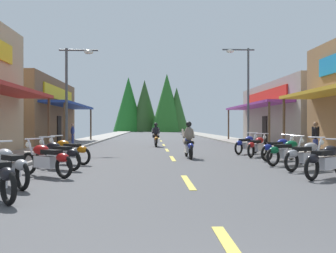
# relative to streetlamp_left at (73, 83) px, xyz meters

# --- Properties ---
(ground) EXTENTS (10.22, 96.98, 0.10)m
(ground) POSITION_rel_streetlamp_left_xyz_m (5.16, 14.62, -3.76)
(ground) COLOR #4C4C4F
(sidewalk_left) EXTENTS (2.76, 96.98, 0.12)m
(sidewalk_left) POSITION_rel_streetlamp_left_xyz_m (-1.32, 14.62, -3.65)
(sidewalk_left) COLOR #9E9991
(sidewalk_left) RESTS_ON ground
(sidewalk_right) EXTENTS (2.76, 96.98, 0.12)m
(sidewalk_right) POSITION_rel_streetlamp_left_xyz_m (11.65, 14.62, -3.65)
(sidewalk_right) COLOR gray
(sidewalk_right) RESTS_ON ground
(centerline_dashes) EXTENTS (0.16, 72.44, 0.01)m
(centerline_dashes) POSITION_rel_streetlamp_left_xyz_m (5.16, 17.01, -3.70)
(centerline_dashes) COLOR #E0C64C
(centerline_dashes) RESTS_ON ground
(storefront_left_far) EXTENTS (8.09, 11.82, 4.83)m
(storefront_left_far) POSITION_rel_streetlamp_left_xyz_m (-5.80, 8.00, -1.29)
(storefront_left_far) COLOR brown
(storefront_left_far) RESTS_ON ground
(storefront_right_far) EXTENTS (8.09, 13.75, 4.61)m
(storefront_right_far) POSITION_rel_streetlamp_left_xyz_m (16.13, 7.77, -1.39)
(storefront_right_far) COLOR gray
(storefront_right_far) RESTS_ON ground
(streetlamp_left) EXTENTS (2.12, 0.30, 5.61)m
(streetlamp_left) POSITION_rel_streetlamp_left_xyz_m (0.00, 0.00, 0.00)
(streetlamp_left) COLOR #474C51
(streetlamp_left) RESTS_ON ground
(streetlamp_right) EXTENTS (2.12, 0.30, 6.48)m
(streetlamp_right) POSITION_rel_streetlamp_left_xyz_m (10.36, 3.79, 0.49)
(streetlamp_right) COLOR #474C51
(streetlamp_right) RESTS_ON ground
(motorcycle_parked_right_1) EXTENTS (1.78, 1.36, 1.04)m
(motorcycle_parked_right_1) POSITION_rel_streetlamp_left_xyz_m (8.90, -11.02, -3.22)
(motorcycle_parked_right_1) COLOR black
(motorcycle_parked_right_1) RESTS_ON ground
(motorcycle_parked_right_2) EXTENTS (1.87, 1.22, 1.04)m
(motorcycle_parked_right_2) POSITION_rel_streetlamp_left_xyz_m (9.08, -9.31, -3.22)
(motorcycle_parked_right_2) COLOR black
(motorcycle_parked_right_2) RESTS_ON ground
(motorcycle_parked_right_3) EXTENTS (1.89, 1.17, 1.04)m
(motorcycle_parked_right_3) POSITION_rel_streetlamp_left_xyz_m (9.04, -7.75, -3.22)
(motorcycle_parked_right_3) COLOR black
(motorcycle_parked_right_3) RESTS_ON ground
(motorcycle_parked_right_4) EXTENTS (1.87, 1.22, 1.04)m
(motorcycle_parked_right_4) POSITION_rel_streetlamp_left_xyz_m (9.35, -6.04, -3.22)
(motorcycle_parked_right_4) COLOR black
(motorcycle_parked_right_4) RESTS_ON ground
(motorcycle_parked_right_5) EXTENTS (1.41, 1.74, 1.04)m
(motorcycle_parked_right_5) POSITION_rel_streetlamp_left_xyz_m (9.02, -4.15, -3.22)
(motorcycle_parked_right_5) COLOR black
(motorcycle_parked_right_5) RESTS_ON ground
(motorcycle_parked_right_6) EXTENTS (1.62, 1.54, 1.04)m
(motorcycle_parked_right_6) POSITION_rel_streetlamp_left_xyz_m (8.96, -2.52, -3.22)
(motorcycle_parked_right_6) COLOR black
(motorcycle_parked_right_6) RESTS_ON ground
(motorcycle_parked_left_1) EXTENTS (1.51, 1.65, 1.04)m
(motorcycle_parked_left_1) POSITION_rel_streetlamp_left_xyz_m (1.02, -12.07, -3.22)
(motorcycle_parked_left_1) COLOR black
(motorcycle_parked_left_1) RESTS_ON ground
(motorcycle_parked_left_2) EXTENTS (1.76, 1.38, 1.04)m
(motorcycle_parked_left_2) POSITION_rel_streetlamp_left_xyz_m (1.40, -10.37, -3.22)
(motorcycle_parked_left_2) COLOR black
(motorcycle_parked_left_2) RESTS_ON ground
(motorcycle_parked_left_3) EXTENTS (1.77, 1.37, 1.04)m
(motorcycle_parked_left_3) POSITION_rel_streetlamp_left_xyz_m (1.30, -8.69, -3.22)
(motorcycle_parked_left_3) COLOR black
(motorcycle_parked_left_3) RESTS_ON ground
(motorcycle_parked_left_4) EXTENTS (1.89, 1.18, 1.04)m
(motorcycle_parked_left_4) POSITION_rel_streetlamp_left_xyz_m (1.27, -7.12, -3.22)
(motorcycle_parked_left_4) COLOR black
(motorcycle_parked_left_4) RESTS_ON ground
(rider_cruising_lead) EXTENTS (0.60, 2.14, 1.57)m
(rider_cruising_lead) POSITION_rel_streetlamp_left_xyz_m (5.86, -4.81, -3.05)
(rider_cruising_lead) COLOR black
(rider_cruising_lead) RESTS_ON ground
(rider_cruising_trailing) EXTENTS (0.60, 2.14, 1.57)m
(rider_cruising_trailing) POSITION_rel_streetlamp_left_xyz_m (4.58, 3.89, -3.05)
(rider_cruising_trailing) COLOR black
(rider_cruising_trailing) RESTS_ON ground
(pedestrian_browsing) EXTENTS (0.47, 0.42, 1.56)m
(pedestrian_browsing) POSITION_rel_streetlamp_left_xyz_m (11.58, -4.35, -2.81)
(pedestrian_browsing) COLOR #333F8C
(pedestrian_browsing) RESTS_ON ground
(pedestrian_waiting) EXTENTS (0.35, 0.55, 1.53)m
(pedestrian_waiting) POSITION_rel_streetlamp_left_xyz_m (-0.88, 4.18, -2.83)
(pedestrian_waiting) COLOR #333F8C
(pedestrian_waiting) RESTS_ON ground
(treeline_backdrop) EXTENTS (16.66, 10.54, 12.50)m
(treeline_backdrop) POSITION_rel_streetlamp_left_xyz_m (4.31, 62.17, 2.18)
(treeline_backdrop) COLOR #206A23
(treeline_backdrop) RESTS_ON ground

